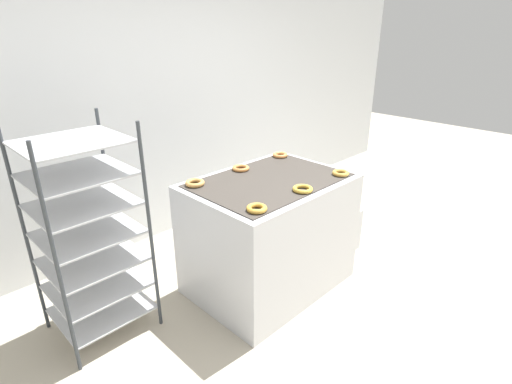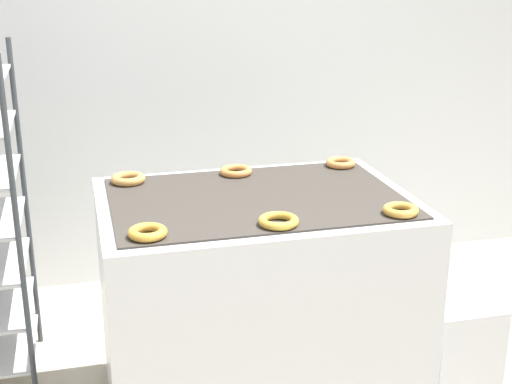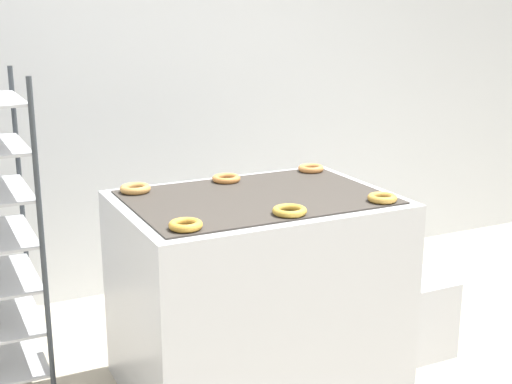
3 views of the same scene
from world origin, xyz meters
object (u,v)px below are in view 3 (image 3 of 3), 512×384
Objects in this scene: fryer_machine at (256,292)px; donut_near_right at (382,198)px; glaze_bin at (412,312)px; donut_near_left at (186,225)px; donut_far_left at (135,189)px; donut_near_center at (289,211)px; donut_far_center at (226,178)px; donut_far_right at (311,168)px.

fryer_machine is 9.34× the size of donut_near_right.
glaze_bin is 3.12× the size of donut_near_right.
donut_far_left is at bearing 91.14° from donut_near_left.
donut_far_left is at bearing 165.43° from glaze_bin.
glaze_bin is at bearing -14.57° from donut_far_left.
fryer_machine is at bearing 145.17° from donut_near_right.
donut_near_right reaches higher than donut_near_center.
donut_near_left is 0.78m from donut_far_center.
donut_near_right is at bearing -0.52° from donut_near_left.
donut_far_center is 0.49m from donut_far_right.
fryer_machine is 0.58m from donut_near_center.
donut_near_center is 1.04× the size of donut_far_center.
fryer_machine is at bearing 177.21° from glaze_bin.
donut_near_center is at bearing -163.08° from glaze_bin.
donut_far_center is at bearing 126.57° from donut_near_right.
donut_near_left is at bearing -88.86° from donut_far_left.
glaze_bin is 3.07× the size of donut_far_right.
glaze_bin is at bearing -2.79° from fryer_machine.
donut_far_right is (0.49, 0.01, 0.00)m from donut_far_center.
donut_far_center reaches higher than glaze_bin.
donut_near_left reaches higher than donut_far_right.
donut_far_right is (0.48, 0.32, 0.49)m from fryer_machine.
donut_near_right is 0.98× the size of donut_far_right.
fryer_machine is 0.58m from donut_far_center.
donut_far_center is (0.45, 0.63, -0.00)m from donut_near_left.
donut_far_right is at bearing 34.18° from donut_near_left.
donut_far_right is at bearing 53.16° from donut_near_center.
donut_far_right is at bearing 139.13° from glaze_bin.
donut_far_center is at bearing 90.70° from donut_near_center.
donut_far_right is at bearing 0.50° from donut_far_left.
glaze_bin is at bearing 11.30° from donut_near_left.
donut_far_left is 0.95m from donut_far_right.
glaze_bin is at bearing 32.87° from donut_near_right.
donut_far_right reaches higher than donut_near_center.
donut_near_left is 0.46m from donut_near_center.
donut_near_center is at bearing -89.30° from donut_far_center.
donut_far_left is (-0.47, 0.31, 0.49)m from fryer_machine.
donut_far_center is at bearing 0.34° from donut_far_left.
donut_near_left reaches higher than donut_near_right.
donut_far_left reaches higher than glaze_bin.
donut_far_left is at bearing -179.50° from donut_far_right.
donut_near_center is 0.79m from donut_far_left.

